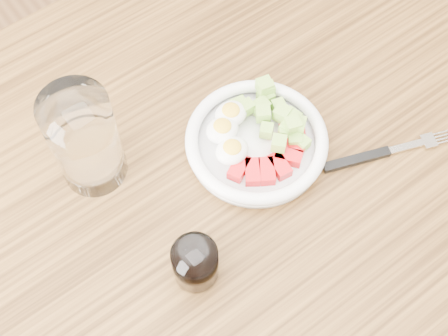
# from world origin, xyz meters

# --- Properties ---
(ground) EXTENTS (4.00, 4.00, 0.00)m
(ground) POSITION_xyz_m (0.00, 0.00, 0.00)
(ground) COLOR brown
(ground) RESTS_ON ground
(dining_table) EXTENTS (1.50, 0.90, 0.77)m
(dining_table) POSITION_xyz_m (0.00, 0.00, 0.67)
(dining_table) COLOR brown
(dining_table) RESTS_ON ground
(bowl) EXTENTS (0.21, 0.21, 0.05)m
(bowl) POSITION_xyz_m (0.06, 0.03, 0.79)
(bowl) COLOR white
(bowl) RESTS_ON dining_table
(fork) EXTENTS (0.20, 0.09, 0.01)m
(fork) POSITION_xyz_m (0.19, -0.09, 0.77)
(fork) COLOR black
(fork) RESTS_ON dining_table
(water_glass) EXTENTS (0.09, 0.09, 0.16)m
(water_glass) POSITION_xyz_m (-0.15, 0.13, 0.85)
(water_glass) COLOR white
(water_glass) RESTS_ON dining_table
(coffee_glass) EXTENTS (0.06, 0.06, 0.07)m
(coffee_glass) POSITION_xyz_m (-0.12, -0.08, 0.80)
(coffee_glass) COLOR white
(coffee_glass) RESTS_ON dining_table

